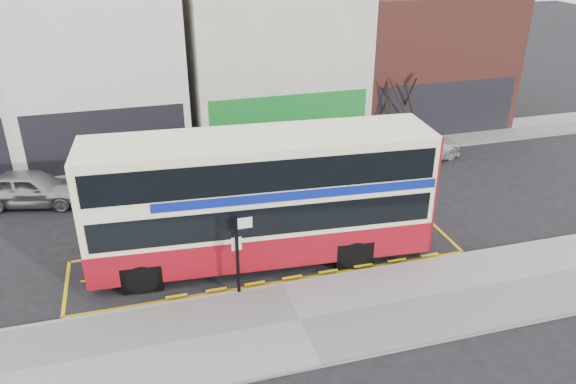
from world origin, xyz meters
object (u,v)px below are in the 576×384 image
object	(u,v)px
double_decker_bus	(262,197)
car_white	(416,147)
car_silver	(31,188)
car_grey	(264,156)
street_tree_right	(400,85)
bus_stop_post	(239,247)

from	to	relation	value
double_decker_bus	car_white	world-z (taller)	double_decker_bus
car_silver	car_grey	xyz separation A→B (m)	(10.45, 0.88, -0.05)
car_silver	street_tree_right	distance (m)	18.42
car_grey	street_tree_right	bearing A→B (deg)	-78.01
double_decker_bus	car_silver	size ratio (longest dim) A/B	2.65
bus_stop_post	car_grey	xyz separation A→B (m)	(3.14, 9.76, -1.12)
car_silver	car_grey	distance (m)	10.48
car_grey	car_white	xyz separation A→B (m)	(7.72, -1.00, 0.01)
car_grey	street_tree_right	distance (m)	8.20
double_decker_bus	street_tree_right	bearing A→B (deg)	47.43
double_decker_bus	car_grey	distance (m)	8.23
street_tree_right	car_white	bearing A→B (deg)	-88.71
bus_stop_post	car_grey	bearing A→B (deg)	71.94
car_silver	car_grey	world-z (taller)	car_silver
double_decker_bus	car_white	bearing A→B (deg)	39.31
bus_stop_post	car_grey	size ratio (longest dim) A/B	0.64
car_grey	bus_stop_post	bearing A→B (deg)	164.95
car_silver	car_white	size ratio (longest dim) A/B	0.90
double_decker_bus	bus_stop_post	bearing A→B (deg)	-117.70
bus_stop_post	car_grey	distance (m)	10.31
bus_stop_post	car_silver	size ratio (longest dim) A/B	0.62
double_decker_bus	car_grey	xyz separation A→B (m)	(1.93, 7.80, -1.76)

